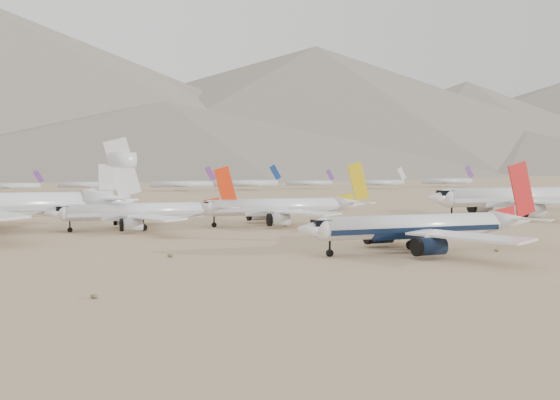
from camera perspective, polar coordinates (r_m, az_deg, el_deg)
name	(u,v)px	position (r m, az deg, el deg)	size (l,w,h in m)	color
ground	(377,260)	(100.70, 8.88, -5.45)	(7000.00, 7000.00, 0.00)	#9B7A5A
main_airliner	(423,227)	(111.72, 12.97, -2.39)	(45.18, 44.13, 15.94)	white
row2_navy_widebody	(520,197)	(195.30, 21.08, 0.22)	(59.68, 58.36, 21.23)	white
row2_gold_tail	(283,207)	(158.93, 0.26, -0.67)	(45.75, 44.74, 16.29)	white
row2_orange_tail	(144,212)	(150.27, -12.31, -1.07)	(42.36, 41.44, 15.11)	white
distant_storage_row	(128,184)	(392.59, -13.73, 1.40)	(533.97, 58.55, 14.41)	silver
mountain_range	(100,102)	(1748.14, -16.11, 8.65)	(7354.00, 3024.00, 470.00)	slate
foothills	(345,142)	(1320.09, 5.95, 5.26)	(4637.50, 1395.00, 155.00)	slate
desert_scrub	(404,295)	(72.58, 11.30, -8.54)	(247.37, 121.67, 0.63)	brown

